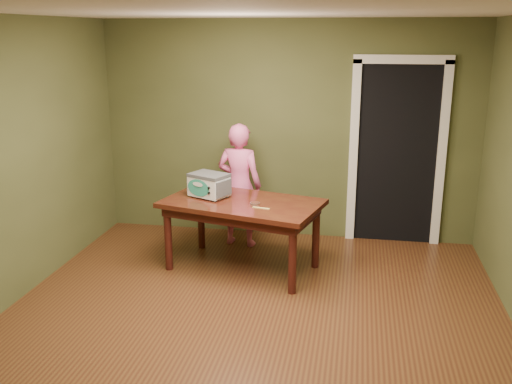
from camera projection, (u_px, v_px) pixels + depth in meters
floor at (247, 332)px, 4.81m from camera, size 5.00×5.00×0.00m
room_shell at (246, 132)px, 4.35m from camera, size 4.52×5.02×2.61m
doorway at (395, 150)px, 6.94m from camera, size 1.10×0.66×2.25m
dining_table at (242, 210)px, 5.95m from camera, size 1.77×1.26×0.75m
toy_oven at (209, 184)px, 6.03m from camera, size 0.48×0.41×0.26m
baking_pan at (255, 203)px, 5.80m from camera, size 0.10×0.10×0.02m
spatula at (261, 208)px, 5.67m from camera, size 0.18×0.06×0.01m
child at (239, 185)px, 6.63m from camera, size 0.58×0.42×1.45m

